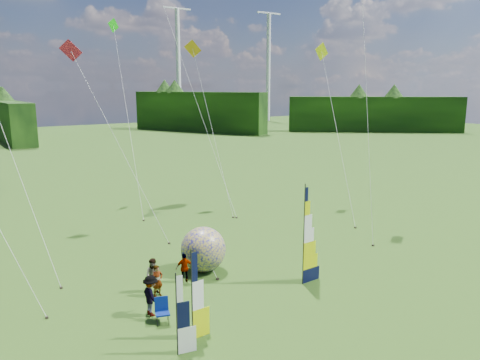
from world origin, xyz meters
TOP-DOWN VIEW (x-y plane):
  - ground at (0.00, 0.00)m, footprint 220.00×220.00m
  - treeline_ring at (0.00, 0.00)m, footprint 210.00×210.00m
  - turbine_left at (70.00, 95.00)m, footprint 8.00×1.20m
  - turbine_right at (45.00, 102.00)m, footprint 8.00×1.20m
  - feather_banner_main at (1.85, 2.51)m, footprint 1.37×0.17m
  - side_banner_left at (-5.34, 0.91)m, footprint 1.02×0.16m
  - side_banner_far at (-6.32, 0.29)m, footprint 0.94×0.27m
  - bol_inflatable at (-1.47, 6.88)m, footprint 3.21×3.21m
  - spectator_a at (-4.85, 5.36)m, footprint 0.62×0.46m
  - spectator_b at (-4.84, 5.80)m, footprint 0.93×0.84m
  - spectator_c at (-5.88, 3.75)m, footprint 0.48×1.20m
  - spectator_d at (-3.01, 6.11)m, footprint 0.98×0.63m
  - camp_chair at (-5.79, 2.79)m, footprint 0.80×0.80m
  - kite_whale at (5.59, 20.71)m, footprint 5.81×15.87m
  - kite_rainbow_delta at (-9.53, 12.82)m, footprint 7.30×12.47m
  - kite_parafoil at (11.60, 7.39)m, footprint 10.18×11.07m
  - small_kite_red at (-2.59, 16.52)m, footprint 9.46×12.92m
  - small_kite_orange at (5.89, 18.25)m, footprint 5.50×9.93m
  - small_kite_yellow at (13.37, 11.77)m, footprint 6.80×10.93m
  - small_kite_green at (0.52, 22.72)m, footprint 8.45×12.44m

SIDE VIEW (x-z plane):
  - ground at x=0.00m, z-range 0.00..0.00m
  - camp_chair at x=-5.79m, z-range 0.00..1.10m
  - spectator_d at x=-3.01m, z-range 0.00..1.54m
  - spectator_a at x=-4.85m, z-range 0.00..1.55m
  - spectator_b at x=-4.84m, z-range 0.00..1.75m
  - spectator_c at x=-5.88m, z-range 0.00..1.84m
  - bol_inflatable at x=-1.47m, z-range 0.00..2.46m
  - side_banner_far at x=-6.32m, z-range 0.00..3.15m
  - side_banner_left at x=-5.34m, z-range 0.00..3.65m
  - feather_banner_main at x=1.85m, z-range 0.00..5.05m
  - treeline_ring at x=0.00m, z-range 0.00..8.00m
  - small_kite_red at x=-2.59m, z-range 0.00..13.72m
  - kite_rainbow_delta at x=-9.53m, z-range 0.00..13.84m
  - small_kite_yellow at x=13.37m, z-range 0.00..14.07m
  - small_kite_orange at x=5.89m, z-range 0.00..14.25m
  - small_kite_green at x=0.52m, z-range 0.00..16.20m
  - kite_parafoil at x=11.60m, z-range 0.00..18.88m
  - kite_whale at x=5.59m, z-range 0.00..20.29m
  - turbine_left at x=70.00m, z-range 0.00..30.00m
  - turbine_right at x=45.00m, z-range 0.00..30.00m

